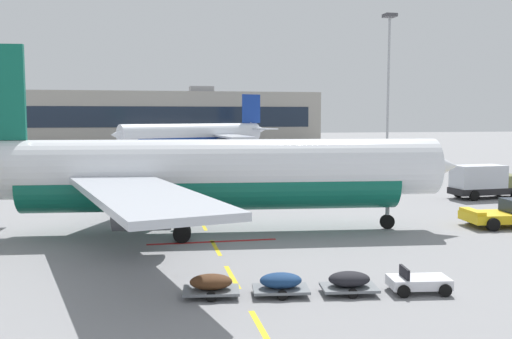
% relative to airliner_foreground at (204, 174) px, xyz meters
% --- Properties ---
extents(ground, '(400.00, 400.00, 0.00)m').
position_rel_airliner_foreground_xyz_m(ground, '(22.16, 15.10, -3.95)').
color(ground, gray).
extents(apron_paint_markings, '(8.00, 95.26, 0.01)m').
position_rel_airliner_foreground_xyz_m(apron_paint_markings, '(0.16, 12.07, -3.95)').
color(apron_paint_markings, yellow).
rests_on(apron_paint_markings, ground).
extents(airliner_foreground, '(34.82, 34.47, 12.20)m').
position_rel_airliner_foreground_xyz_m(airliner_foreground, '(0.00, 0.00, 0.00)').
color(airliner_foreground, white).
rests_on(airliner_foreground, ground).
extents(pushback_tug, '(6.17, 3.51, 2.08)m').
position_rel_airliner_foreground_xyz_m(pushback_tug, '(21.32, -2.06, -3.05)').
color(pushback_tug, yellow).
rests_on(pushback_tug, ground).
extents(airliner_mid_left, '(33.76, 32.20, 12.25)m').
position_rel_airliner_foreground_xyz_m(airliner_mid_left, '(6.43, 76.11, 0.02)').
color(airliner_mid_left, silver).
rests_on(airliner_mid_left, ground).
extents(ground_power_truck, '(7.17, 3.10, 3.14)m').
position_rel_airliner_foreground_xyz_m(ground_power_truck, '(27.57, 10.64, -2.30)').
color(ground_power_truck, black).
rests_on(ground_power_truck, ground).
extents(baggage_train, '(11.69, 2.99, 1.14)m').
position_rel_airliner_foreground_xyz_m(baggage_train, '(3.30, -14.11, -3.42)').
color(baggage_train, silver).
rests_on(baggage_train, ground).
extents(apron_light_mast_far, '(1.80, 1.80, 22.96)m').
position_rel_airliner_foreground_xyz_m(apron_light_mast_far, '(32.73, 44.11, 10.47)').
color(apron_light_mast_far, slate).
rests_on(apron_light_mast_far, ground).
extents(terminal_satellite, '(82.78, 19.63, 15.25)m').
position_rel_airliner_foreground_xyz_m(terminal_satellite, '(-1.20, 109.98, 2.89)').
color(terminal_satellite, '#9E998E').
rests_on(terminal_satellite, ground).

